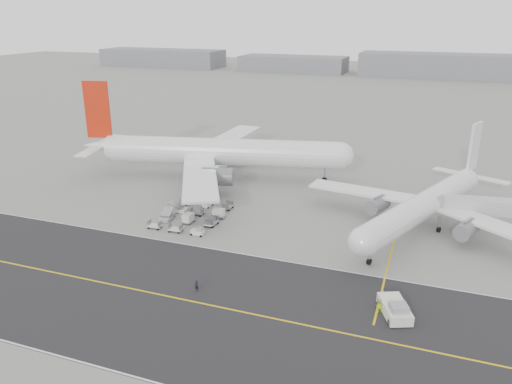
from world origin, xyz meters
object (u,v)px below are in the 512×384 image
(pushback_tug, at_px, (395,309))
(jet_bridge, at_px, (483,208))
(ground_crew_a, at_px, (197,286))
(airliner_a, at_px, (215,152))
(ground_crew_b, at_px, (379,306))
(airliner_b, at_px, (426,204))

(pushback_tug, bearing_deg, jet_bridge, 47.06)
(pushback_tug, distance_m, jet_bridge, 35.60)
(pushback_tug, bearing_deg, ground_crew_a, 164.25)
(airliner_a, distance_m, ground_crew_a, 52.37)
(ground_crew_b, bearing_deg, jet_bridge, -123.40)
(jet_bridge, bearing_deg, airliner_a, 160.64)
(airliner_b, bearing_deg, airliner_a, -173.46)
(airliner_b, height_order, jet_bridge, airliner_b)
(airliner_a, height_order, airliner_b, airliner_a)
(pushback_tug, height_order, jet_bridge, jet_bridge)
(ground_crew_a, bearing_deg, airliner_a, 108.04)
(airliner_b, distance_m, pushback_tug, 31.17)
(ground_crew_a, bearing_deg, ground_crew_b, 4.77)
(ground_crew_a, bearing_deg, airliner_b, 45.89)
(jet_bridge, bearing_deg, ground_crew_a, -145.00)
(pushback_tug, bearing_deg, ground_crew_b, 153.26)
(pushback_tug, relative_size, jet_bridge, 0.48)
(pushback_tug, relative_size, ground_crew_a, 4.81)
(airliner_b, distance_m, ground_crew_a, 45.48)
(pushback_tug, xyz_separation_m, ground_crew_b, (-2.07, 0.13, -0.10))
(ground_crew_a, distance_m, ground_crew_b, 25.50)
(airliner_a, xyz_separation_m, airliner_b, (48.58, -14.11, -1.71))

